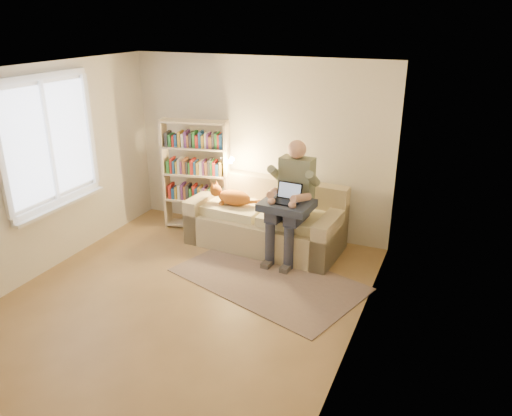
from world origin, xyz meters
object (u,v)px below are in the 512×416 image
at_px(person, 292,194).
at_px(bookshelf, 196,170).
at_px(sofa, 266,223).
at_px(laptop, 291,198).
at_px(cat, 229,196).

bearing_deg(person, bookshelf, 171.81).
xyz_separation_m(sofa, laptop, (0.48, -0.34, 0.58)).
relative_size(person, bookshelf, 0.94).
distance_m(cat, laptop, 1.06).
relative_size(cat, bookshelf, 0.44).
bearing_deg(bookshelf, person, -23.73).
distance_m(sofa, person, 0.74).
height_order(sofa, laptop, laptop).
bearing_deg(bookshelf, sofa, -19.25).
relative_size(sofa, laptop, 6.27).
xyz_separation_m(person, laptop, (0.05, -0.16, 0.01)).
distance_m(person, bookshelf, 1.69).
height_order(person, cat, person).
bearing_deg(person, sofa, 160.28).
distance_m(cat, bookshelf, 0.77).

